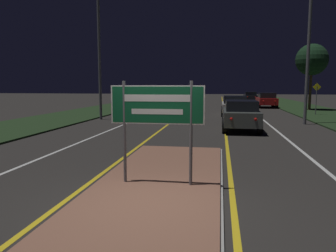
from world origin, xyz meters
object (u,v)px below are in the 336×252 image
(car_approaching_0, at_px, (160,108))
(highway_sign, at_px, (157,110))
(car_receding_0, at_px, (241,115))
(car_receding_3, at_px, (250,96))
(warning_sign, at_px, (316,96))
(car_receding_1, at_px, (234,105))
(streetlight_left_near, at_px, (99,36))
(car_receding_2, at_px, (266,100))
(streetlight_right_near, at_px, (311,8))

(car_approaching_0, bearing_deg, highway_sign, -79.71)
(car_receding_0, xyz_separation_m, car_receding_3, (3.20, 31.65, -0.09))
(car_approaching_0, distance_m, warning_sign, 12.03)
(highway_sign, xyz_separation_m, car_receding_1, (2.42, 18.49, -0.97))
(highway_sign, distance_m, car_receding_0, 10.26)
(car_approaching_0, height_order, warning_sign, warning_sign)
(streetlight_left_near, height_order, car_receding_0, streetlight_left_near)
(car_approaching_0, bearing_deg, car_receding_3, 73.12)
(car_receding_2, xyz_separation_m, car_approaching_0, (-8.66, -13.37, -0.03))
(streetlight_left_near, xyz_separation_m, car_receding_1, (8.97, 4.60, -4.71))
(car_receding_3, xyz_separation_m, warning_sign, (2.87, -22.52, 0.79))
(streetlight_left_near, bearing_deg, car_receding_1, 27.17)
(streetlight_right_near, bearing_deg, warning_sign, 69.71)
(highway_sign, bearing_deg, car_receding_0, 76.43)
(highway_sign, xyz_separation_m, warning_sign, (8.47, 19.06, -0.23))
(car_receding_1, height_order, car_receding_2, car_receding_2)
(highway_sign, distance_m, car_approaching_0, 14.74)
(highway_sign, distance_m, car_receding_3, 41.97)
(car_receding_3, bearing_deg, streetlight_right_near, -88.63)
(highway_sign, height_order, car_approaching_0, highway_sign)
(highway_sign, distance_m, car_receding_2, 28.50)
(car_receding_1, distance_m, car_approaching_0, 6.45)
(streetlight_right_near, distance_m, car_approaching_0, 10.73)
(highway_sign, distance_m, streetlight_left_near, 15.81)
(car_approaching_0, bearing_deg, car_receding_1, 38.57)
(highway_sign, distance_m, warning_sign, 20.86)
(warning_sign, bearing_deg, car_receding_0, -123.65)
(car_receding_0, relative_size, car_receding_3, 1.00)
(warning_sign, bearing_deg, car_approaching_0, -157.55)
(car_receding_2, relative_size, car_receding_3, 1.00)
(car_receding_3, relative_size, car_approaching_0, 0.99)
(highway_sign, relative_size, car_receding_2, 0.55)
(streetlight_right_near, relative_size, car_receding_3, 2.32)
(streetlight_left_near, bearing_deg, highway_sign, -64.75)
(car_receding_3, height_order, car_approaching_0, car_approaching_0)
(streetlight_right_near, height_order, car_receding_3, streetlight_right_near)
(streetlight_right_near, height_order, warning_sign, streetlight_right_near)
(car_receding_3, bearing_deg, car_approaching_0, -106.88)
(car_receding_1, distance_m, car_receding_3, 23.31)
(car_receding_3, bearing_deg, car_receding_0, -95.78)
(warning_sign, bearing_deg, car_receding_1, -174.68)
(car_receding_1, height_order, car_receding_3, car_receding_1)
(car_receding_2, height_order, warning_sign, warning_sign)
(car_receding_1, height_order, car_approaching_0, car_receding_1)
(car_receding_1, relative_size, car_receding_2, 1.11)
(streetlight_left_near, xyz_separation_m, streetlight_right_near, (12.83, -0.76, 1.11))
(car_receding_1, relative_size, car_receding_3, 1.11)
(streetlight_left_near, height_order, warning_sign, streetlight_left_near)
(warning_sign, bearing_deg, highway_sign, -113.97)
(streetlight_left_near, distance_m, car_receding_2, 19.36)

